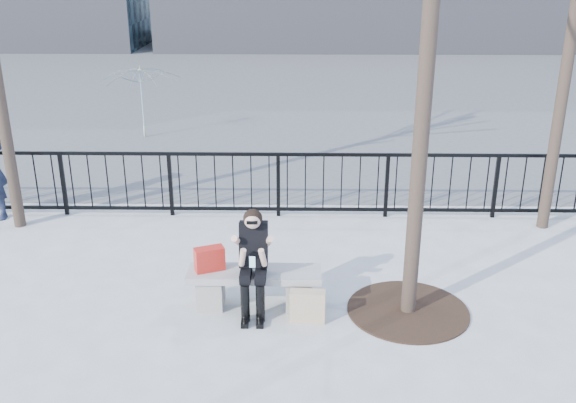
{
  "coord_description": "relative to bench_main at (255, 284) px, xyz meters",
  "views": [
    {
      "loc": [
        0.54,
        -7.04,
        4.11
      ],
      "look_at": [
        0.4,
        0.8,
        1.1
      ],
      "focal_mm": 40.0,
      "sensor_mm": 36.0,
      "label": 1
    }
  ],
  "objects": [
    {
      "name": "ground",
      "position": [
        0.0,
        0.0,
        -0.3
      ],
      "size": [
        120.0,
        120.0,
        0.0
      ],
      "primitive_type": "plane",
      "color": "#979792",
      "rests_on": "ground"
    },
    {
      "name": "street_surface",
      "position": [
        0.0,
        15.0,
        -0.3
      ],
      "size": [
        60.0,
        23.0,
        0.01
      ],
      "primitive_type": "cube",
      "color": "#474747",
      "rests_on": "ground"
    },
    {
      "name": "railing",
      "position": [
        0.0,
        3.0,
        0.25
      ],
      "size": [
        14.0,
        0.06,
        1.1
      ],
      "color": "black",
      "rests_on": "ground"
    },
    {
      "name": "tree_grate",
      "position": [
        1.9,
        -0.1,
        -0.29
      ],
      "size": [
        1.5,
        1.5,
        0.02
      ],
      "primitive_type": "cylinder",
      "color": "black",
      "rests_on": "ground"
    },
    {
      "name": "bench_main",
      "position": [
        0.0,
        0.0,
        0.0
      ],
      "size": [
        1.65,
        0.46,
        0.49
      ],
      "color": "slate",
      "rests_on": "ground"
    },
    {
      "name": "seated_woman",
      "position": [
        0.0,
        -0.16,
        0.37
      ],
      "size": [
        0.5,
        0.64,
        1.34
      ],
      "color": "black",
      "rests_on": "ground"
    },
    {
      "name": "handbag",
      "position": [
        -0.55,
        0.02,
        0.34
      ],
      "size": [
        0.4,
        0.29,
        0.3
      ],
      "primitive_type": "cube",
      "rotation": [
        0.0,
        0.0,
        0.4
      ],
      "color": "red",
      "rests_on": "bench_main"
    },
    {
      "name": "shopping_bag",
      "position": [
        0.65,
        -0.34,
        -0.1
      ],
      "size": [
        0.43,
        0.19,
        0.4
      ],
      "primitive_type": "cube",
      "rotation": [
        0.0,
        0.0,
        -0.07
      ],
      "color": "beige",
      "rests_on": "ground"
    },
    {
      "name": "vendor_umbrella",
      "position": [
        -3.19,
        7.91,
        0.57
      ],
      "size": [
        2.05,
        2.09,
        1.73
      ],
      "primitive_type": "imported",
      "rotation": [
        0.0,
        0.0,
        0.09
      ],
      "color": "yellow",
      "rests_on": "ground"
    }
  ]
}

